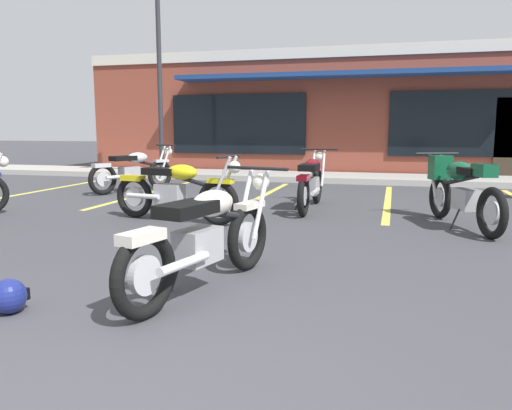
{
  "coord_description": "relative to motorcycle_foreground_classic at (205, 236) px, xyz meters",
  "views": [
    {
      "loc": [
        1.29,
        -1.75,
        1.34
      ],
      "look_at": [
        -0.08,
        3.23,
        0.55
      ],
      "focal_mm": 35.35,
      "sensor_mm": 36.0,
      "label": 1
    }
  ],
  "objects": [
    {
      "name": "motorcycle_foreground_classic",
      "position": [
        0.0,
        0.0,
        0.0
      ],
      "size": [
        0.84,
        2.08,
        0.98
      ],
      "color": "black",
      "rests_on": "ground_plane"
    },
    {
      "name": "sidewalk_kerb",
      "position": [
        0.19,
        9.29,
        -0.39
      ],
      "size": [
        22.0,
        1.8,
        0.14
      ],
      "primitive_type": "cube",
      "color": "#A8A59E",
      "rests_on": "ground_plane"
    },
    {
      "name": "ground_plane",
      "position": [
        0.19,
        1.62,
        -0.46
      ],
      "size": [
        80.0,
        80.0,
        0.0
      ],
      "primitive_type": "plane",
      "color": "#3D3D42"
    },
    {
      "name": "motorcycle_green_cafe_racer",
      "position": [
        2.37,
        3.54,
        0.07
      ],
      "size": [
        1.03,
        2.03,
        0.98
      ],
      "color": "black",
      "rests_on": "ground_plane"
    },
    {
      "name": "painted_stall_lines",
      "position": [
        0.19,
        5.69,
        -0.46
      ],
      "size": [
        12.19,
        4.8,
        0.01
      ],
      "color": "#DBCC4C",
      "rests_on": "ground_plane"
    },
    {
      "name": "motorcycle_black_cruiser",
      "position": [
        -1.54,
        2.82,
        0.0
      ],
      "size": [
        2.1,
        0.75,
        0.98
      ],
      "color": "black",
      "rests_on": "ground_plane"
    },
    {
      "name": "brick_storefront_building",
      "position": [
        0.19,
        13.36,
        1.3
      ],
      "size": [
        15.55,
        7.13,
        3.53
      ],
      "color": "brown",
      "rests_on": "ground_plane"
    },
    {
      "name": "parking_lot_lamp_post",
      "position": [
        -4.35,
        8.08,
        2.82
      ],
      "size": [
        0.24,
        0.76,
        5.09
      ],
      "color": "#2D2D33",
      "rests_on": "ground_plane"
    },
    {
      "name": "motorcycle_orange_scrambler",
      "position": [
        0.17,
        4.43,
        0.0
      ],
      "size": [
        0.66,
        2.11,
        0.98
      ],
      "color": "black",
      "rests_on": "ground_plane"
    },
    {
      "name": "motorcycle_red_sportbike",
      "position": [
        -3.84,
        5.78,
        0.0
      ],
      "size": [
        1.2,
        1.95,
        0.98
      ],
      "color": "black",
      "rests_on": "ground_plane"
    },
    {
      "name": "helmet_on_pavement",
      "position": [
        -1.19,
        -0.89,
        -0.33
      ],
      "size": [
        0.26,
        0.26,
        0.26
      ],
      "color": "navy",
      "rests_on": "ground_plane"
    }
  ]
}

